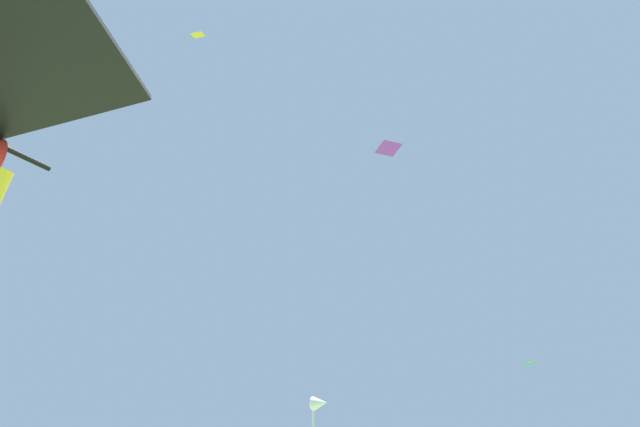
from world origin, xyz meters
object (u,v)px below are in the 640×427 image
object	(u,v)px
distant_kite_purple_high_left	(388,148)
marker_flag	(319,414)
distant_kite_yellow_low_left	(198,34)
distant_kite_green_far_center	(529,363)

from	to	relation	value
distant_kite_purple_high_left	marker_flag	distance (m)	10.42
distant_kite_purple_high_left	distant_kite_yellow_low_left	distance (m)	8.61
distant_kite_green_far_center	distant_kite_purple_high_left	xyz separation A→B (m)	(-0.14, -14.48, 4.61)
distant_kite_green_far_center	marker_flag	world-z (taller)	distant_kite_green_far_center
distant_kite_green_far_center	distant_kite_purple_high_left	size ratio (longest dim) A/B	0.72
distant_kite_purple_high_left	marker_flag	size ratio (longest dim) A/B	0.37
distant_kite_green_far_center	marker_flag	bearing A→B (deg)	-87.87
marker_flag	distant_kite_green_far_center	bearing A→B (deg)	92.13
distant_kite_yellow_low_left	marker_flag	distance (m)	15.66
distant_kite_green_far_center	distant_kite_yellow_low_left	world-z (taller)	distant_kite_yellow_low_left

